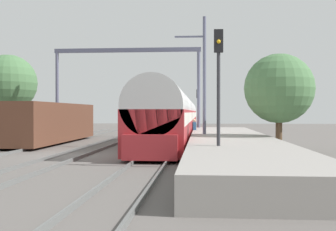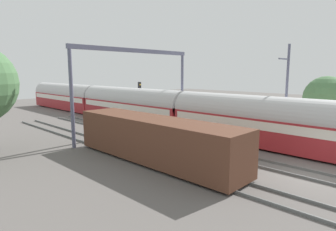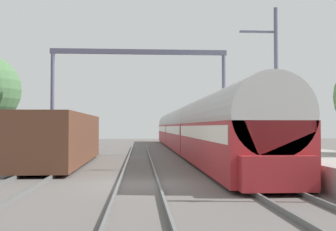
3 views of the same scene
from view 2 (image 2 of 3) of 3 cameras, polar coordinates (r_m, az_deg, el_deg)
ground at (r=18.34m, az=26.79°, el=-10.76°), size 120.00×120.00×0.00m
track_far_west at (r=14.51m, az=21.49°, el=-15.22°), size 1.52×60.00×0.16m
track_west at (r=18.32m, az=26.81°, el=-10.53°), size 1.52×60.00×0.16m
track_east at (r=22.30m, az=30.17°, el=-7.43°), size 1.52×60.00×0.16m
platform at (r=26.30m, az=28.07°, el=-4.13°), size 4.40×28.00×0.90m
passenger_train at (r=33.94m, az=-7.30°, el=2.11°), size 2.93×49.20×3.82m
freight_car at (r=18.67m, az=-2.67°, el=-4.78°), size 2.80×13.00×2.70m
person_crossing at (r=27.60m, az=10.59°, el=-1.45°), size 0.30×0.43×1.73m
railway_signal_far at (r=35.63m, az=-5.66°, el=4.05°), size 0.36×0.30×4.58m
catenary_gantry at (r=26.24m, az=-6.37°, el=8.31°), size 12.98×0.28×7.86m
catenary_pole_east_mid at (r=25.18m, az=22.43°, el=4.24°), size 1.90×0.20×8.00m
tree_east_background at (r=28.56m, az=28.91°, el=3.01°), size 3.84×3.84×5.46m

